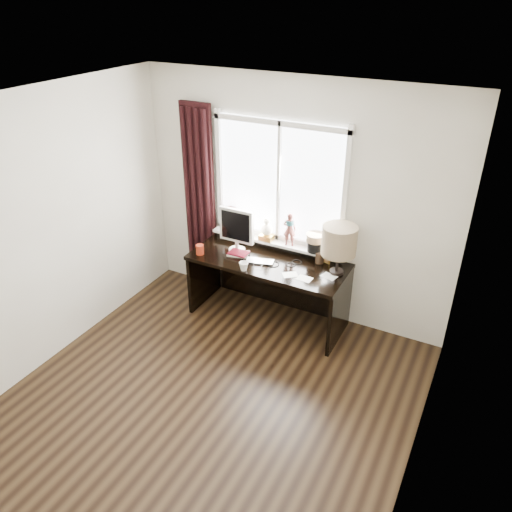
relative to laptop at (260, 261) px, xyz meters
The scene contains 18 objects.
floor 1.74m from the laptop, 84.20° to the right, with size 3.50×4.00×0.00m, color #352514.
ceiling 2.41m from the laptop, 84.20° to the right, with size 3.50×4.00×0.00m, color white.
wall_back 0.72m from the laptop, 70.63° to the left, with size 3.50×2.60×0.00m, color beige.
wall_left 2.29m from the laptop, 135.74° to the right, with size 4.00×2.60×0.00m, color beige.
wall_right 2.52m from the laptop, 39.12° to the right, with size 4.00×2.60×0.00m, color beige.
laptop is the anchor object (origin of this frame).
mug 0.24m from the laptop, 108.96° to the right, with size 0.10×0.09×0.10m, color white.
red_cup 0.68m from the laptop, 168.24° to the right, with size 0.08×0.08×0.11m, color maroon.
window 0.67m from the laptop, 89.00° to the left, with size 1.52×0.22×1.40m.
curtain 1.10m from the laptop, 160.00° to the left, with size 0.38×0.09×2.25m.
desk 0.31m from the laptop, 71.79° to the left, with size 1.70×0.70×0.75m.
monitor 0.46m from the laptop, 160.34° to the left, with size 0.40×0.18×0.49m.
notebook_stack 0.29m from the laptop, behind, with size 0.25×0.20×0.03m.
brush_holder 0.63m from the laptop, 27.18° to the left, with size 0.09×0.09×0.25m.
icon_frame 0.69m from the laptop, 26.88° to the left, with size 0.10×0.04×0.13m.
table_lamp 0.88m from the laptop, 11.77° to the left, with size 0.35×0.35×0.52m.
loose_papers 0.56m from the laptop, ahead, with size 0.54×0.31×0.00m.
desk_cables 0.26m from the laptop, 19.74° to the left, with size 0.34×0.29×0.01m.
Camera 1 is at (1.92, -2.54, 3.34)m, focal length 35.00 mm.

